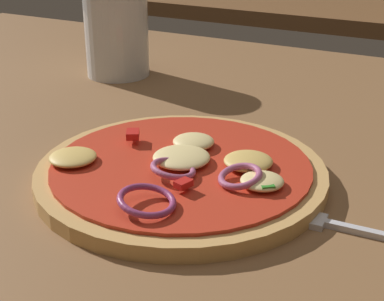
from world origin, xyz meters
TOP-DOWN VIEW (x-y plane):
  - dining_table at (0.00, 0.00)m, footprint 1.29×1.01m
  - pizza at (0.02, 0.02)m, footprint 0.24×0.24m
  - fork at (0.17, 0.01)m, footprint 0.18×0.02m
  - beer_glass at (-0.20, 0.26)m, footprint 0.08×0.08m
  - background_table at (-0.07, 1.01)m, footprint 0.81×0.53m

SIDE VIEW (x-z plane):
  - dining_table at x=0.00m, z-range 0.00..0.03m
  - background_table at x=-0.07m, z-range 0.00..0.03m
  - fork at x=0.17m, z-range 0.03..0.04m
  - pizza at x=0.02m, z-range 0.03..0.05m
  - beer_glass at x=-0.20m, z-range 0.03..0.15m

